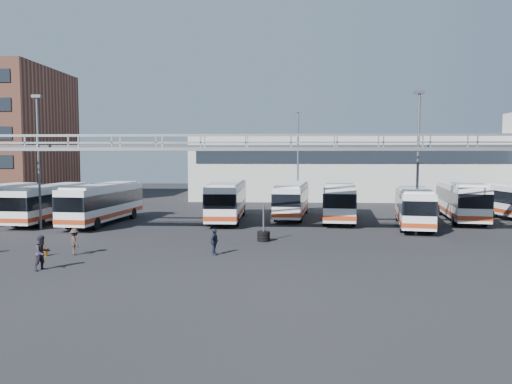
{
  "coord_description": "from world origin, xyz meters",
  "views": [
    {
      "loc": [
        2.43,
        -28.85,
        5.72
      ],
      "look_at": [
        0.58,
        6.0,
        3.11
      ],
      "focal_mm": 35.0,
      "sensor_mm": 36.0,
      "label": 1
    }
  ],
  "objects_px": {
    "pedestrian_b": "(42,253)",
    "bus_8": "(461,199)",
    "light_pole_left": "(39,155)",
    "light_pole_back": "(298,155)",
    "tire_stack": "(264,235)",
    "bus_6": "(339,199)",
    "bus_7": "(414,205)",
    "light_pole_mid": "(418,155)",
    "pedestrian_d": "(214,242)",
    "bus_1": "(50,202)",
    "bus_2": "(103,202)",
    "cone_left": "(44,249)",
    "bus_4": "(227,199)",
    "pedestrian_c": "(75,242)",
    "bus_5": "(292,198)"
  },
  "relations": [
    {
      "from": "pedestrian_b",
      "to": "bus_8",
      "type": "bearing_deg",
      "value": -24.11
    },
    {
      "from": "light_pole_left",
      "to": "light_pole_back",
      "type": "distance_m",
      "value": 24.41
    },
    {
      "from": "tire_stack",
      "to": "bus_8",
      "type": "bearing_deg",
      "value": 34.26
    },
    {
      "from": "bus_6",
      "to": "bus_7",
      "type": "xyz_separation_m",
      "value": [
        5.45,
        -3.82,
        -0.15
      ]
    },
    {
      "from": "light_pole_mid",
      "to": "pedestrian_d",
      "type": "bearing_deg",
      "value": -149.68
    },
    {
      "from": "light_pole_mid",
      "to": "bus_8",
      "type": "height_order",
      "value": "light_pole_mid"
    },
    {
      "from": "bus_1",
      "to": "bus_6",
      "type": "relative_size",
      "value": 0.93
    },
    {
      "from": "bus_2",
      "to": "tire_stack",
      "type": "height_order",
      "value": "bus_2"
    },
    {
      "from": "bus_6",
      "to": "bus_8",
      "type": "xyz_separation_m",
      "value": [
        10.61,
        0.38,
        0.0
      ]
    },
    {
      "from": "bus_2",
      "to": "bus_8",
      "type": "relative_size",
      "value": 0.97
    },
    {
      "from": "bus_1",
      "to": "pedestrian_d",
      "type": "xyz_separation_m",
      "value": [
        15.83,
        -13.12,
        -0.99
      ]
    },
    {
      "from": "bus_2",
      "to": "pedestrian_d",
      "type": "bearing_deg",
      "value": -42.24
    },
    {
      "from": "bus_1",
      "to": "bus_8",
      "type": "height_order",
      "value": "bus_8"
    },
    {
      "from": "bus_2",
      "to": "bus_1",
      "type": "bearing_deg",
      "value": 179.09
    },
    {
      "from": "cone_left",
      "to": "tire_stack",
      "type": "relative_size",
      "value": 0.32
    },
    {
      "from": "pedestrian_d",
      "to": "bus_6",
      "type": "bearing_deg",
      "value": -13.08
    },
    {
      "from": "bus_7",
      "to": "pedestrian_d",
      "type": "relative_size",
      "value": 6.92
    },
    {
      "from": "bus_2",
      "to": "cone_left",
      "type": "bearing_deg",
      "value": -77.62
    },
    {
      "from": "bus_4",
      "to": "bus_6",
      "type": "xyz_separation_m",
      "value": [
        9.77,
        0.79,
        -0.01
      ]
    },
    {
      "from": "light_pole_back",
      "to": "pedestrian_b",
      "type": "relative_size",
      "value": 5.84
    },
    {
      "from": "pedestrian_c",
      "to": "pedestrian_d",
      "type": "height_order",
      "value": "same"
    },
    {
      "from": "light_pole_back",
      "to": "bus_6",
      "type": "height_order",
      "value": "light_pole_back"
    },
    {
      "from": "pedestrian_d",
      "to": "tire_stack",
      "type": "bearing_deg",
      "value": -13.05
    },
    {
      "from": "bus_1",
      "to": "tire_stack",
      "type": "relative_size",
      "value": 4.4
    },
    {
      "from": "bus_7",
      "to": "bus_5",
      "type": "bearing_deg",
      "value": 159.97
    },
    {
      "from": "light_pole_mid",
      "to": "light_pole_back",
      "type": "height_order",
      "value": "same"
    },
    {
      "from": "pedestrian_b",
      "to": "tire_stack",
      "type": "height_order",
      "value": "tire_stack"
    },
    {
      "from": "light_pole_left",
      "to": "pedestrian_d",
      "type": "distance_m",
      "value": 17.75
    },
    {
      "from": "bus_6",
      "to": "bus_8",
      "type": "relative_size",
      "value": 0.99
    },
    {
      "from": "bus_6",
      "to": "tire_stack",
      "type": "xyz_separation_m",
      "value": [
        -6.2,
        -11.07,
        -1.47
      ]
    },
    {
      "from": "bus_6",
      "to": "bus_7",
      "type": "relative_size",
      "value": 1.08
    },
    {
      "from": "light_pole_back",
      "to": "pedestrian_b",
      "type": "xyz_separation_m",
      "value": [
        -13.46,
        -27.03,
        -4.85
      ]
    },
    {
      "from": "bus_5",
      "to": "cone_left",
      "type": "relative_size",
      "value": 13.72
    },
    {
      "from": "bus_6",
      "to": "bus_7",
      "type": "distance_m",
      "value": 6.65
    },
    {
      "from": "bus_2",
      "to": "bus_6",
      "type": "distance_m",
      "value": 20.13
    },
    {
      "from": "light_pole_left",
      "to": "tire_stack",
      "type": "bearing_deg",
      "value": -13.57
    },
    {
      "from": "bus_8",
      "to": "pedestrian_c",
      "type": "height_order",
      "value": "bus_8"
    },
    {
      "from": "light_pole_mid",
      "to": "bus_7",
      "type": "relative_size",
      "value": 0.97
    },
    {
      "from": "bus_7",
      "to": "tire_stack",
      "type": "distance_m",
      "value": 13.79
    },
    {
      "from": "pedestrian_c",
      "to": "bus_2",
      "type": "bearing_deg",
      "value": -24.56
    },
    {
      "from": "bus_2",
      "to": "bus_7",
      "type": "relative_size",
      "value": 1.05
    },
    {
      "from": "light_pole_back",
      "to": "bus_4",
      "type": "xyz_separation_m",
      "value": [
        -6.37,
        -7.87,
        -3.85
      ]
    },
    {
      "from": "pedestrian_c",
      "to": "tire_stack",
      "type": "height_order",
      "value": "tire_stack"
    },
    {
      "from": "pedestrian_d",
      "to": "light_pole_left",
      "type": "bearing_deg",
      "value": 74.86
    },
    {
      "from": "bus_2",
      "to": "bus_6",
      "type": "xyz_separation_m",
      "value": [
        19.86,
        3.28,
        0.05
      ]
    },
    {
      "from": "bus_6",
      "to": "bus_8",
      "type": "distance_m",
      "value": 10.62
    },
    {
      "from": "light_pole_mid",
      "to": "bus_7",
      "type": "bearing_deg",
      "value": 78.33
    },
    {
      "from": "pedestrian_b",
      "to": "pedestrian_c",
      "type": "xyz_separation_m",
      "value": [
        0.04,
        3.78,
        -0.11
      ]
    },
    {
      "from": "light_pole_back",
      "to": "bus_2",
      "type": "relative_size",
      "value": 0.92
    },
    {
      "from": "bus_7",
      "to": "light_pole_left",
      "type": "bearing_deg",
      "value": -163.88
    }
  ]
}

